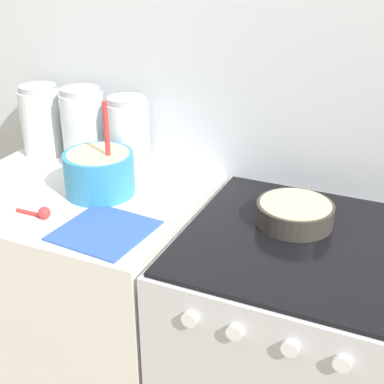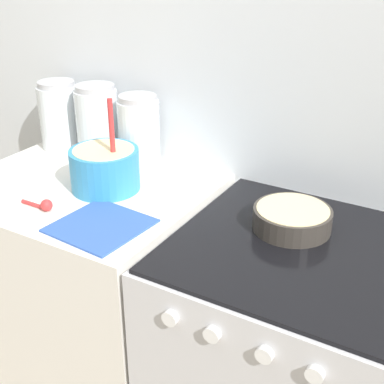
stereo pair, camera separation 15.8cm
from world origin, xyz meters
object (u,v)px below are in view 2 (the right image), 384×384
object	(u,v)px
stove	(282,371)
storage_jar_right	(139,137)
storage_jar_left	(60,120)
baking_pan	(292,218)
storage_jar_middle	(98,127)
mixing_bowl	(105,166)

from	to	relation	value
stove	storage_jar_right	distance (m)	0.89
storage_jar_left	baking_pan	bearing A→B (deg)	-8.78
storage_jar_middle	storage_jar_right	distance (m)	0.18
baking_pan	storage_jar_middle	xyz separation A→B (m)	(-0.81, 0.15, 0.08)
mixing_bowl	storage_jar_right	bearing A→B (deg)	93.56
baking_pan	storage_jar_right	xyz separation A→B (m)	(-0.62, 0.15, 0.08)
storage_jar_left	storage_jar_right	xyz separation A→B (m)	(0.37, 0.00, -0.00)
storage_jar_left	storage_jar_right	world-z (taller)	storage_jar_left
storage_jar_left	mixing_bowl	bearing A→B (deg)	-28.72
mixing_bowl	baking_pan	size ratio (longest dim) A/B	1.39
storage_jar_middle	mixing_bowl	bearing A→B (deg)	-46.67
storage_jar_left	storage_jar_right	bearing A→B (deg)	0.00
mixing_bowl	baking_pan	world-z (taller)	mixing_bowl
stove	storage_jar_left	distance (m)	1.19
mixing_bowl	storage_jar_right	distance (m)	0.21
mixing_bowl	storage_jar_middle	bearing A→B (deg)	133.33
baking_pan	storage_jar_middle	bearing A→B (deg)	169.27
stove	baking_pan	distance (m)	0.48
baking_pan	storage_jar_left	bearing A→B (deg)	171.22
baking_pan	mixing_bowl	bearing A→B (deg)	-174.88
mixing_bowl	storage_jar_middle	distance (m)	0.29
mixing_bowl	baking_pan	xyz separation A→B (m)	(0.61, 0.05, -0.04)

